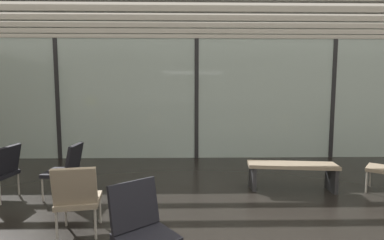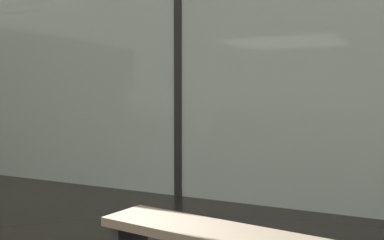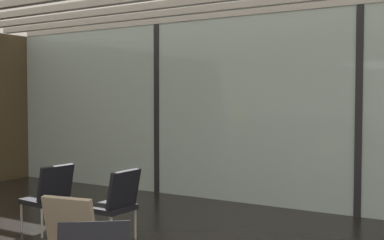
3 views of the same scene
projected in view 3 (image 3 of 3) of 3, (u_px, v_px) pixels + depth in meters
glass_curtain_wall at (359, 112)px, 6.81m from camera, size 14.00×0.08×3.03m
window_mullion_0 at (158, 109)px, 8.60m from camera, size 0.10×0.12×3.03m
window_mullion_1 at (359, 112)px, 6.81m from camera, size 0.10×0.12×3.03m
lounge_chair_2 at (50, 194)px, 6.03m from camera, size 0.57×0.53×0.87m
lounge_chair_5 at (78, 236)px, 4.18m from camera, size 0.56×0.60×0.87m
lounge_chair_6 at (116, 201)px, 5.62m from camera, size 0.54×0.50×0.87m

